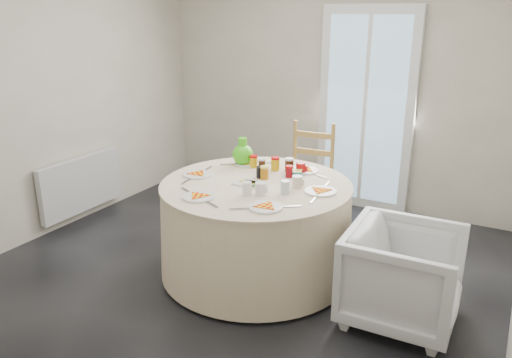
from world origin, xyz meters
The scene contains 14 objects.
floor centered at (0.00, 0.00, 0.00)m, with size 4.00×4.00×0.00m, color black.
wall_back centered at (0.00, 2.00, 1.30)m, with size 4.00×0.02×2.60m, color #BCB5A3.
wall_left centered at (-2.00, 0.00, 1.30)m, with size 0.02×4.00×2.60m, color #BCB5A3.
glass_door centered at (0.40, 1.95, 1.05)m, with size 1.00×0.08×2.10m, color silver.
radiator centered at (-1.94, 0.20, 0.38)m, with size 0.07×1.00×0.55m, color silver.
table centered at (0.12, 0.12, 0.38)m, with size 1.54×1.54×0.78m, color beige.
wooden_chair centered at (0.08, 1.18, 0.47)m, with size 0.46×0.43×1.02m, color tan, non-canonical shape.
armchair centered at (1.31, 0.00, 0.39)m, with size 0.73×0.68×0.75m, color silver.
place_settings centered at (0.12, 0.12, 0.77)m, with size 1.27×1.27×0.02m, color silver, non-canonical shape.
jar_cluster centered at (0.08, 0.43, 0.82)m, with size 0.43×0.22×0.13m, color #944A17, non-canonical shape.
butter_tub centered at (0.30, 0.43, 0.79)m, with size 0.12×0.09×0.05m, color #017E92.
green_pitcher centered at (-0.23, 0.50, 0.87)m, with size 0.18×0.18×0.23m, color #41C817, non-canonical shape.
cheese_platter centered at (0.09, 0.07, 0.77)m, with size 0.25×0.16×0.03m, color white, non-canonical shape.
mugs_glasses centered at (0.26, 0.14, 0.81)m, with size 0.60×0.60×0.11m, color #B0B0B0, non-canonical shape.
Camera 1 is at (1.90, -3.08, 2.04)m, focal length 35.00 mm.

